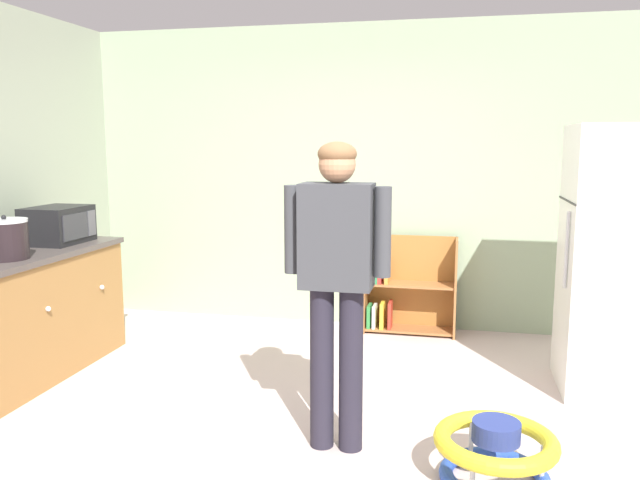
# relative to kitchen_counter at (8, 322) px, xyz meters

# --- Properties ---
(ground_plane) EXTENTS (12.00, 12.00, 0.00)m
(ground_plane) POSITION_rel_kitchen_counter_xyz_m (2.20, -0.29, -0.45)
(ground_plane) COLOR beige
(ground_plane) RESTS_ON ground
(back_wall) EXTENTS (5.20, 0.06, 2.70)m
(back_wall) POSITION_rel_kitchen_counter_xyz_m (2.20, 2.04, 0.90)
(back_wall) COLOR #96AB89
(back_wall) RESTS_ON ground
(kitchen_counter) EXTENTS (0.65, 2.01, 0.90)m
(kitchen_counter) POSITION_rel_kitchen_counter_xyz_m (0.00, 0.00, 0.00)
(kitchen_counter) COLOR olive
(kitchen_counter) RESTS_ON ground
(refrigerator) EXTENTS (0.73, 0.68, 1.78)m
(refrigerator) POSITION_rel_kitchen_counter_xyz_m (4.03, 0.80, 0.44)
(refrigerator) COLOR white
(refrigerator) RESTS_ON ground
(bookshelf) EXTENTS (0.80, 0.28, 0.85)m
(bookshelf) POSITION_rel_kitchen_counter_xyz_m (2.53, 1.86, -0.08)
(bookshelf) COLOR #9D6436
(bookshelf) RESTS_ON ground
(standing_person) EXTENTS (0.57, 0.22, 1.67)m
(standing_person) POSITION_rel_kitchen_counter_xyz_m (2.36, -0.41, 0.55)
(standing_person) COLOR #25222E
(standing_person) RESTS_ON ground
(baby_walker) EXTENTS (0.60, 0.60, 0.32)m
(baby_walker) POSITION_rel_kitchen_counter_xyz_m (3.20, -0.61, -0.29)
(baby_walker) COLOR blue
(baby_walker) RESTS_ON ground
(microwave) EXTENTS (0.37, 0.48, 0.28)m
(microwave) POSITION_rel_kitchen_counter_xyz_m (-0.00, 0.62, 0.59)
(microwave) COLOR black
(microwave) RESTS_ON kitchen_counter
(crock_pot) EXTENTS (0.29, 0.29, 0.29)m
(crock_pot) POSITION_rel_kitchen_counter_xyz_m (0.08, -0.07, 0.58)
(crock_pot) COLOR black
(crock_pot) RESTS_ON kitchen_counter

